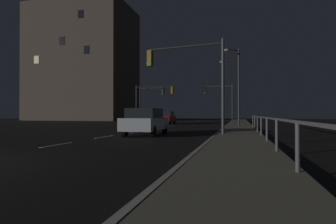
{
  "coord_description": "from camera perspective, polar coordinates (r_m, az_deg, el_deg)",
  "views": [
    {
      "loc": [
        7.08,
        -4.65,
        1.24
      ],
      "look_at": [
        -0.93,
        26.24,
        1.48
      ],
      "focal_mm": 29.66,
      "sensor_mm": 36.0,
      "label": 1
    }
  ],
  "objects": [
    {
      "name": "street_lamp_across_street",
      "position": [
        29.34,
        13.72,
        5.41
      ],
      "size": [
        2.01,
        0.54,
        6.72
      ],
      "color": "#2D3033",
      "rests_on": "sidewalk_right"
    },
    {
      "name": "car",
      "position": [
        16.42,
        -4.59,
        -1.89
      ],
      "size": [
        2.0,
        4.47,
        1.57
      ],
      "color": "silver",
      "rests_on": "ground"
    },
    {
      "name": "sidewalk_right",
      "position": [
        22.18,
        14.59,
        -3.44
      ],
      "size": [
        2.39,
        77.0,
        0.14
      ],
      "primitive_type": "cube",
      "color": "gray",
      "rests_on": "ground"
    },
    {
      "name": "car_oncoming",
      "position": [
        34.81,
        -0.42,
        -1.12
      ],
      "size": [
        2.02,
        4.48,
        1.57
      ],
      "color": "#B71414",
      "rests_on": "ground"
    },
    {
      "name": "traffic_light_far_left",
      "position": [
        16.19,
        3.9,
        8.98
      ],
      "size": [
        4.71,
        0.8,
        5.25
      ],
      "color": "#4C4C51",
      "rests_on": "sidewalk_right"
    },
    {
      "name": "ground_plane",
      "position": [
        23.28,
        -3.2,
        -3.49
      ],
      "size": [
        112.0,
        112.0,
        0.0
      ],
      "primitive_type": "plane",
      "color": "black",
      "rests_on": "ground"
    },
    {
      "name": "barrier_fence",
      "position": [
        13.44,
        19.08,
        -1.94
      ],
      "size": [
        0.09,
        21.59,
        0.98
      ],
      "color": "#59595E",
      "rests_on": "sidewalk_right"
    },
    {
      "name": "lane_edge_line",
      "position": [
        27.21,
        11.53,
        -3.03
      ],
      "size": [
        0.14,
        53.0,
        0.01
      ],
      "color": "silver",
      "rests_on": "ground"
    },
    {
      "name": "lane_markings_center",
      "position": [
        26.63,
        -0.91,
        -3.09
      ],
      "size": [
        0.14,
        50.0,
        0.01
      ],
      "color": "silver",
      "rests_on": "ground"
    },
    {
      "name": "traffic_light_far_right",
      "position": [
        36.67,
        -3.1,
        3.37
      ],
      "size": [
        5.23,
        0.34,
        5.11
      ],
      "color": "#2D3033",
      "rests_on": "ground"
    },
    {
      "name": "building_distant",
      "position": [
        61.84,
        -16.93,
        9.32
      ],
      "size": [
        20.03,
        13.52,
        23.4
      ],
      "color": "brown",
      "rests_on": "ground"
    },
    {
      "name": "street_lamp_corner",
      "position": [
        26.41,
        13.89,
        6.48
      ],
      "size": [
        1.47,
        1.13,
        7.13
      ],
      "color": "#38383D",
      "rests_on": "sidewalk_right"
    },
    {
      "name": "traffic_light_overhead_east",
      "position": [
        37.8,
        -3.55,
        3.05
      ],
      "size": [
        3.72,
        0.68,
        5.02
      ],
      "color": "#2D3033",
      "rests_on": "ground"
    },
    {
      "name": "traffic_light_near_left",
      "position": [
        35.88,
        10.57,
        3.31
      ],
      "size": [
        3.58,
        0.56,
        4.89
      ],
      "color": "#2D3033",
      "rests_on": "sidewalk_right"
    }
  ]
}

